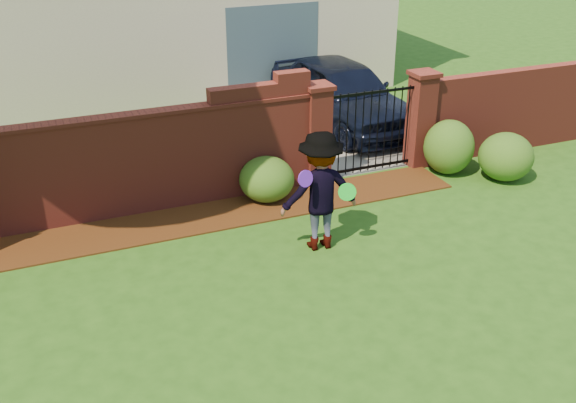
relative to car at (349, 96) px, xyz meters
name	(u,v)px	position (x,y,z in m)	size (l,w,h in m)	color
ground	(275,331)	(-4.29, -6.40, -0.77)	(80.00, 80.00, 0.01)	#234C13
mulch_bed	(146,228)	(-5.24, -3.07, -0.75)	(11.10, 1.08, 0.03)	#351A09
brick_wall	(66,172)	(-6.30, -2.40, 0.17)	(8.70, 0.31, 2.16)	maroon
brick_wall_return	(504,111)	(2.31, -2.40, 0.09)	(4.00, 0.25, 1.70)	maroon
pillar_left	(317,134)	(-1.89, -2.40, 0.20)	(0.50, 0.50, 1.88)	maroon
pillar_right	(421,119)	(0.31, -2.40, 0.20)	(0.50, 0.50, 1.88)	maroon
iron_gate	(370,131)	(-0.79, -2.40, 0.09)	(1.78, 0.03, 1.60)	black
driveway	(289,112)	(-0.79, 1.60, -0.76)	(3.20, 8.00, 0.01)	slate
car	(349,96)	(0.00, 0.00, 0.00)	(1.80, 4.46, 1.52)	black
shrub_left	(267,179)	(-3.02, -2.78, -0.36)	(0.97, 0.97, 0.79)	#235218
shrub_middle	(449,147)	(0.62, -2.97, -0.23)	(0.96, 0.96, 1.05)	#235218
shrub_right	(506,157)	(1.44, -3.64, -0.31)	(1.02, 1.02, 0.90)	#235218
man	(321,192)	(-2.87, -4.67, 0.17)	(1.20, 0.69, 1.86)	gray
frisbee_purple	(305,179)	(-3.23, -4.93, 0.56)	(0.25, 0.25, 0.02)	#6420CA
frisbee_green	(347,192)	(-2.55, -4.90, 0.22)	(0.27, 0.27, 0.03)	#1CD42F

